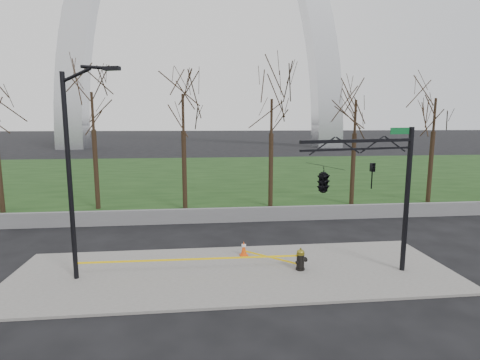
{
  "coord_description": "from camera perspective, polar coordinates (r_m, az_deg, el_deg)",
  "views": [
    {
      "loc": [
        -1.37,
        -14.63,
        6.2
      ],
      "look_at": [
        0.46,
        2.0,
        3.59
      ],
      "focal_mm": 28.0,
      "sensor_mm": 36.0,
      "label": 1
    }
  ],
  "objects": [
    {
      "name": "fire_hydrant",
      "position": [
        16.08,
        9.23,
        -11.89
      ],
      "size": [
        0.58,
        0.41,
        0.94
      ],
      "rotation": [
        0.0,
        0.0,
        0.42
      ],
      "color": "black",
      "rests_on": "sidewalk"
    },
    {
      "name": "sidewalk",
      "position": [
        15.93,
        -0.88,
        -13.84
      ],
      "size": [
        18.0,
        6.0,
        0.1
      ],
      "primitive_type": "cube",
      "color": "slate",
      "rests_on": "ground"
    },
    {
      "name": "traffic_signal_mast",
      "position": [
        14.29,
        15.15,
        0.3
      ],
      "size": [
        4.95,
        2.54,
        6.0
      ],
      "rotation": [
        0.0,
        0.0,
        0.26
      ],
      "color": "black",
      "rests_on": "ground"
    },
    {
      "name": "ground",
      "position": [
        15.95,
        -0.88,
        -14.01
      ],
      "size": [
        500.0,
        500.0,
        0.0
      ],
      "primitive_type": "plane",
      "color": "black",
      "rests_on": "ground"
    },
    {
      "name": "guardrail",
      "position": [
        23.39,
        -2.74,
        -5.37
      ],
      "size": [
        60.0,
        0.3,
        0.9
      ],
      "primitive_type": "cube",
      "color": "#59595B",
      "rests_on": "ground"
    },
    {
      "name": "street_light",
      "position": [
        15.34,
        -24.01,
        2.47
      ],
      "size": [
        2.31,
        0.93,
        8.21
      ],
      "rotation": [
        0.0,
        0.0,
        -0.33
      ],
      "color": "black",
      "rests_on": "ground"
    },
    {
      "name": "caution_tape",
      "position": [
        15.78,
        -4.35,
        -11.87
      ],
      "size": [
        9.01,
        1.92,
        0.47
      ],
      "color": "yellow",
      "rests_on": "ground"
    },
    {
      "name": "gateway_arch",
      "position": [
        93.42,
        -5.73,
        25.19
      ],
      "size": [
        66.0,
        6.0,
        65.0
      ],
      "primitive_type": null,
      "color": "silver",
      "rests_on": "ground"
    },
    {
      "name": "grass_strip",
      "position": [
        45.07,
        -4.47,
        0.98
      ],
      "size": [
        120.0,
        40.0,
        0.06
      ],
      "primitive_type": "cube",
      "color": "black",
      "rests_on": "ground"
    },
    {
      "name": "tree_row",
      "position": [
        27.18,
        4.7,
        5.26
      ],
      "size": [
        53.58,
        4.0,
        9.0
      ],
      "color": "black",
      "rests_on": "ground"
    },
    {
      "name": "traffic_cone",
      "position": [
        17.47,
        0.58,
        -10.37
      ],
      "size": [
        0.39,
        0.39,
        0.69
      ],
      "rotation": [
        0.0,
        0.0,
        0.11
      ],
      "color": "#EF4C0C",
      "rests_on": "sidewalk"
    }
  ]
}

